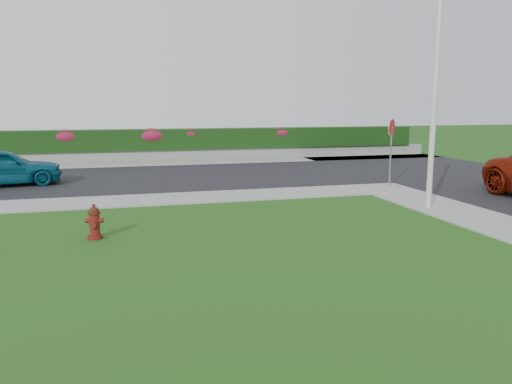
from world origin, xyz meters
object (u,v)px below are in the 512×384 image
object	(u,v)px
sedan_teal	(2,167)
fire_hydrant	(94,223)
utility_pole	(434,102)
stop_sign	(391,136)

from	to	relation	value
sedan_teal	fire_hydrant	bearing A→B (deg)	-167.90
utility_pole	stop_sign	distance (m)	4.28
stop_sign	utility_pole	bearing A→B (deg)	-121.66
utility_pole	stop_sign	bearing A→B (deg)	75.51
fire_hydrant	utility_pole	bearing A→B (deg)	16.22
fire_hydrant	utility_pole	xyz separation A→B (m)	(9.22, 0.93, 2.69)
fire_hydrant	stop_sign	distance (m)	11.46
sedan_teal	utility_pole	distance (m)	15.13
utility_pole	stop_sign	xyz separation A→B (m)	(1.03, 3.98, -1.20)
fire_hydrant	utility_pole	distance (m)	9.65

